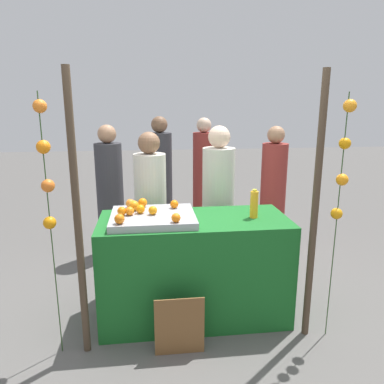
# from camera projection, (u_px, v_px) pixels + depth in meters

# --- Properties ---
(ground_plane) EXTENTS (24.00, 24.00, 0.00)m
(ground_plane) POSITION_uv_depth(u_px,v_px,m) (194.00, 314.00, 3.38)
(ground_plane) COLOR #565451
(stall_counter) EXTENTS (1.64, 0.71, 0.93)m
(stall_counter) POSITION_uv_depth(u_px,v_px,m) (194.00, 268.00, 3.27)
(stall_counter) COLOR #196023
(stall_counter) RESTS_ON ground_plane
(orange_tray) EXTENTS (0.71, 0.59, 0.06)m
(orange_tray) POSITION_uv_depth(u_px,v_px,m) (153.00, 217.00, 3.09)
(orange_tray) COLOR #9EA0A5
(orange_tray) RESTS_ON stall_counter
(orange_0) EXTENTS (0.07, 0.07, 0.07)m
(orange_0) POSITION_uv_depth(u_px,v_px,m) (176.00, 218.00, 2.87)
(orange_0) COLOR orange
(orange_0) RESTS_ON orange_tray
(orange_1) EXTENTS (0.07, 0.07, 0.07)m
(orange_1) POSITION_uv_depth(u_px,v_px,m) (153.00, 210.00, 3.06)
(orange_1) COLOR orange
(orange_1) RESTS_ON orange_tray
(orange_2) EXTENTS (0.08, 0.08, 0.08)m
(orange_2) POSITION_uv_depth(u_px,v_px,m) (143.00, 203.00, 3.28)
(orange_2) COLOR orange
(orange_2) RESTS_ON orange_tray
(orange_3) EXTENTS (0.07, 0.07, 0.07)m
(orange_3) POSITION_uv_depth(u_px,v_px,m) (122.00, 211.00, 3.04)
(orange_3) COLOR orange
(orange_3) RESTS_ON orange_tray
(orange_4) EXTENTS (0.07, 0.07, 0.07)m
(orange_4) POSITION_uv_depth(u_px,v_px,m) (174.00, 204.00, 3.25)
(orange_4) COLOR orange
(orange_4) RESTS_ON orange_tray
(orange_5) EXTENTS (0.07, 0.07, 0.07)m
(orange_5) POSITION_uv_depth(u_px,v_px,m) (130.00, 211.00, 3.04)
(orange_5) COLOR orange
(orange_5) RESTS_ON orange_tray
(orange_6) EXTENTS (0.08, 0.08, 0.08)m
(orange_6) POSITION_uv_depth(u_px,v_px,m) (130.00, 203.00, 3.26)
(orange_6) COLOR orange
(orange_6) RESTS_ON orange_tray
(orange_7) EXTENTS (0.08, 0.08, 0.08)m
(orange_7) POSITION_uv_depth(u_px,v_px,m) (119.00, 219.00, 2.83)
(orange_7) COLOR orange
(orange_7) RESTS_ON orange_tray
(orange_8) EXTENTS (0.08, 0.08, 0.08)m
(orange_8) POSITION_uv_depth(u_px,v_px,m) (140.00, 209.00, 3.09)
(orange_8) COLOR orange
(orange_8) RESTS_ON orange_tray
(orange_9) EXTENTS (0.09, 0.09, 0.09)m
(orange_9) POSITION_uv_depth(u_px,v_px,m) (134.00, 206.00, 3.17)
(orange_9) COLOR orange
(orange_9) RESTS_ON orange_tray
(juice_bottle) EXTENTS (0.07, 0.07, 0.25)m
(juice_bottle) POSITION_uv_depth(u_px,v_px,m) (254.00, 204.00, 3.16)
(juice_bottle) COLOR #FCA61F
(juice_bottle) RESTS_ON stall_counter
(chalkboard_sign) EXTENTS (0.38, 0.03, 0.48)m
(chalkboard_sign) POSITION_uv_depth(u_px,v_px,m) (179.00, 327.00, 2.80)
(chalkboard_sign) COLOR brown
(chalkboard_sign) RESTS_ON ground_plane
(vendor_left) EXTENTS (0.33, 0.33, 1.62)m
(vendor_left) POSITION_uv_depth(u_px,v_px,m) (151.00, 216.00, 3.78)
(vendor_left) COLOR beige
(vendor_left) RESTS_ON ground_plane
(vendor_right) EXTENTS (0.34, 0.34, 1.67)m
(vendor_right) POSITION_uv_depth(u_px,v_px,m) (218.00, 211.00, 3.89)
(vendor_right) COLOR beige
(vendor_right) RESTS_ON ground_plane
(crowd_person_0) EXTENTS (0.33, 0.33, 1.65)m
(crowd_person_0) POSITION_uv_depth(u_px,v_px,m) (110.00, 196.00, 4.55)
(crowd_person_0) COLOR #333338
(crowd_person_0) RESTS_ON ground_plane
(crowd_person_1) EXTENTS (0.34, 0.34, 1.68)m
(crowd_person_1) POSITION_uv_depth(u_px,v_px,m) (204.00, 176.00, 5.72)
(crowd_person_1) COLOR maroon
(crowd_person_1) RESTS_ON ground_plane
(crowd_person_2) EXTENTS (0.34, 0.34, 1.71)m
(crowd_person_2) POSITION_uv_depth(u_px,v_px,m) (160.00, 180.00, 5.33)
(crowd_person_2) COLOR #333338
(crowd_person_2) RESTS_ON ground_plane
(crowd_person_4) EXTENTS (0.32, 0.32, 1.62)m
(crowd_person_4) POSITION_uv_depth(u_px,v_px,m) (273.00, 194.00, 4.73)
(crowd_person_4) COLOR maroon
(crowd_person_4) RESTS_ON ground_plane
(canopy_post_left) EXTENTS (0.06, 0.06, 2.14)m
(canopy_post_left) POSITION_uv_depth(u_px,v_px,m) (78.00, 221.00, 2.64)
(canopy_post_left) COLOR #473828
(canopy_post_left) RESTS_ON ground_plane
(canopy_post_right) EXTENTS (0.06, 0.06, 2.14)m
(canopy_post_right) POSITION_uv_depth(u_px,v_px,m) (315.00, 212.00, 2.85)
(canopy_post_right) COLOR #473828
(canopy_post_right) RESTS_ON ground_plane
(garland_strand_left) EXTENTS (0.10, 0.10, 1.98)m
(garland_strand_left) POSITION_uv_depth(u_px,v_px,m) (46.00, 169.00, 2.53)
(garland_strand_left) COLOR #2D4C23
(garland_strand_left) RESTS_ON ground_plane
(garland_strand_right) EXTENTS (0.10, 0.11, 1.98)m
(garland_strand_right) POSITION_uv_depth(u_px,v_px,m) (343.00, 162.00, 2.74)
(garland_strand_right) COLOR #2D4C23
(garland_strand_right) RESTS_ON ground_plane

